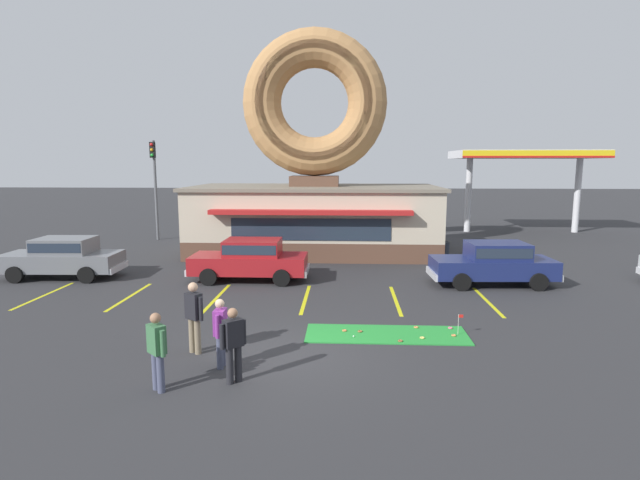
{
  "coord_description": "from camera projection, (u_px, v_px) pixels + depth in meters",
  "views": [
    {
      "loc": [
        1.45,
        -11.13,
        4.49
      ],
      "look_at": [
        0.62,
        5.0,
        2.0
      ],
      "focal_mm": 28.0,
      "sensor_mm": 36.0,
      "label": 1
    }
  ],
  "objects": [
    {
      "name": "car_grey",
      "position": [
        63.0,
        256.0,
        19.62
      ],
      "size": [
        4.63,
        2.12,
        1.6
      ],
      "color": "slate",
      "rests_on": "ground"
    },
    {
      "name": "mini_donut_far_centre",
      "position": [
        416.0,
        327.0,
        13.64
      ],
      "size": [
        0.13,
        0.13,
        0.04
      ],
      "primitive_type": "torus",
      "color": "#D17F47",
      "rests_on": "putting_mat"
    },
    {
      "name": "mini_donut_near_right",
      "position": [
        422.0,
        338.0,
        12.82
      ],
      "size": [
        0.13,
        0.13,
        0.04
      ],
      "primitive_type": "torus",
      "color": "#E5C666",
      "rests_on": "putting_mat"
    },
    {
      "name": "trash_bin",
      "position": [
        443.0,
        252.0,
        22.61
      ],
      "size": [
        0.57,
        0.57,
        0.97
      ],
      "color": "#232833",
      "rests_on": "ground"
    },
    {
      "name": "putting_mat",
      "position": [
        386.0,
        334.0,
        13.18
      ],
      "size": [
        4.25,
        1.46,
        0.03
      ],
      "primitive_type": "cube",
      "color": "green",
      "rests_on": "ground"
    },
    {
      "name": "parking_stripe_left",
      "position": [
        130.0,
        296.0,
        16.97
      ],
      "size": [
        0.12,
        3.6,
        0.01
      ],
      "primitive_type": "cube",
      "color": "yellow",
      "rests_on": "ground"
    },
    {
      "name": "parking_stripe_mid_right",
      "position": [
        396.0,
        300.0,
        16.52
      ],
      "size": [
        0.12,
        3.6,
        0.01
      ],
      "primitive_type": "cube",
      "color": "yellow",
      "rests_on": "ground"
    },
    {
      "name": "golf_ball",
      "position": [
        354.0,
        336.0,
        12.92
      ],
      "size": [
        0.04,
        0.04,
        0.04
      ],
      "primitive_type": "sphere",
      "color": "white",
      "rests_on": "putting_mat"
    },
    {
      "name": "traffic_light_pole",
      "position": [
        155.0,
        177.0,
        29.02
      ],
      "size": [
        0.28,
        0.47,
        5.8
      ],
      "color": "#595B60",
      "rests_on": "ground"
    },
    {
      "name": "gas_station_canopy",
      "position": [
        525.0,
        157.0,
        32.23
      ],
      "size": [
        9.0,
        4.46,
        5.3
      ],
      "color": "silver",
      "rests_on": "ground"
    },
    {
      "name": "parking_stripe_far_left",
      "position": [
        45.0,
        295.0,
        17.12
      ],
      "size": [
        0.12,
        3.6,
        0.01
      ],
      "primitive_type": "cube",
      "color": "yellow",
      "rests_on": "ground"
    },
    {
      "name": "parking_stripe_right",
      "position": [
        487.0,
        301.0,
        16.37
      ],
      "size": [
        0.12,
        3.6,
        0.01
      ],
      "primitive_type": "cube",
      "color": "yellow",
      "rests_on": "ground"
    },
    {
      "name": "car_red",
      "position": [
        250.0,
        258.0,
        19.19
      ],
      "size": [
        4.56,
        1.98,
        1.6
      ],
      "color": "maroon",
      "rests_on": "ground"
    },
    {
      "name": "pedestrian_clipboard_woman",
      "position": [
        233.0,
        342.0,
        10.19
      ],
      "size": [
        0.47,
        0.43,
        1.59
      ],
      "color": "#232328",
      "rests_on": "ground"
    },
    {
      "name": "mini_donut_mid_centre",
      "position": [
        400.0,
        341.0,
        12.6
      ],
      "size": [
        0.13,
        0.13,
        0.04
      ],
      "primitive_type": "torus",
      "color": "brown",
      "rests_on": "putting_mat"
    },
    {
      "name": "mini_donut_near_left",
      "position": [
        454.0,
        335.0,
        13.0
      ],
      "size": [
        0.13,
        0.13,
        0.04
      ],
      "primitive_type": "torus",
      "color": "#D17F47",
      "rests_on": "putting_mat"
    },
    {
      "name": "pedestrian_hooded_kid",
      "position": [
        157.0,
        348.0,
        9.81
      ],
      "size": [
        0.47,
        0.43,
        1.61
      ],
      "color": "#474C66",
      "rests_on": "ground"
    },
    {
      "name": "parking_stripe_centre",
      "position": [
        305.0,
        299.0,
        16.67
      ],
      "size": [
        0.12,
        3.6,
        0.01
      ],
      "primitive_type": "cube",
      "color": "yellow",
      "rests_on": "ground"
    },
    {
      "name": "putting_flag_pin",
      "position": [
        460.0,
        319.0,
        13.06
      ],
      "size": [
        0.13,
        0.01,
        0.55
      ],
      "color": "silver",
      "rests_on": "putting_mat"
    },
    {
      "name": "mini_donut_far_left",
      "position": [
        360.0,
        331.0,
        13.32
      ],
      "size": [
        0.13,
        0.13,
        0.04
      ],
      "primitive_type": "torus",
      "color": "brown",
      "rests_on": "putting_mat"
    },
    {
      "name": "pedestrian_leather_jacket_man",
      "position": [
        220.0,
        330.0,
        10.98
      ],
      "size": [
        0.24,
        0.6,
        1.56
      ],
      "color": "#474C66",
      "rests_on": "ground"
    },
    {
      "name": "donut_shop_building",
      "position": [
        315.0,
        178.0,
        24.94
      ],
      "size": [
        12.3,
        6.75,
        10.96
      ],
      "color": "brown",
      "rests_on": "ground"
    },
    {
      "name": "mini_donut_mid_right",
      "position": [
        450.0,
        328.0,
        13.59
      ],
      "size": [
        0.13,
        0.13,
        0.04
      ],
      "primitive_type": "torus",
      "color": "#D8667F",
      "rests_on": "putting_mat"
    },
    {
      "name": "mini_donut_mid_left",
      "position": [
        344.0,
        331.0,
        13.38
      ],
      "size": [
        0.13,
        0.13,
        0.04
      ],
      "primitive_type": "torus",
      "color": "#D17F47",
      "rests_on": "putting_mat"
    },
    {
      "name": "ground_plane",
      "position": [
        283.0,
        356.0,
        11.74
      ],
      "size": [
        160.0,
        160.0,
        0.0
      ],
      "primitive_type": "plane",
      "color": "#2D2D30"
    },
    {
      "name": "pedestrian_blue_sweater_man",
      "position": [
        194.0,
        314.0,
        11.78
      ],
      "size": [
        0.52,
        0.41,
        1.73
      ],
      "color": "#7F7056",
      "rests_on": "ground"
    },
    {
      "name": "car_navy",
      "position": [
        494.0,
        262.0,
        18.48
      ],
      "size": [
        4.63,
        2.14,
        1.6
      ],
      "color": "navy",
      "rests_on": "ground"
    },
    {
      "name": "parking_stripe_mid_left",
      "position": [
        217.0,
        298.0,
        16.82
      ],
      "size": [
        0.12,
        3.6,
        0.01
      ],
      "primitive_type": "cube",
      "color": "yellow",
      "rests_on": "ground"
    }
  ]
}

